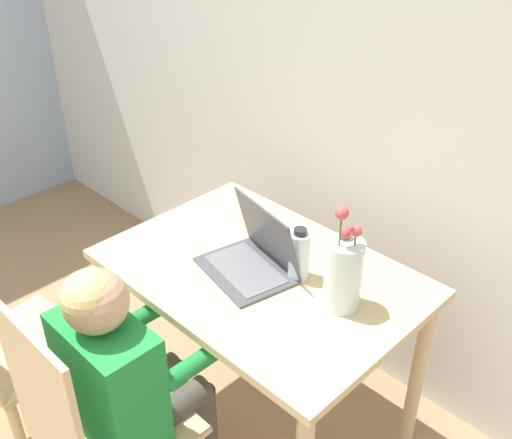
{
  "coord_description": "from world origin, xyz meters",
  "views": [
    {
      "loc": [
        1.28,
        0.48,
        1.94
      ],
      "look_at": [
        0.14,
        1.63,
        0.94
      ],
      "focal_mm": 42.0,
      "sensor_mm": 36.0,
      "label": 1
    }
  ],
  "objects": [
    {
      "name": "wall_back",
      "position": [
        0.0,
        2.23,
        1.25
      ],
      "size": [
        6.4,
        0.05,
        2.5
      ],
      "color": "silver",
      "rests_on": "ground_plane"
    },
    {
      "name": "dining_table",
      "position": [
        0.17,
        1.62,
        0.65
      ],
      "size": [
        1.03,
        0.71,
        0.76
      ],
      "color": "#D6B784",
      "rests_on": "ground_plane"
    },
    {
      "name": "chair_occupied",
      "position": [
        0.14,
        0.97,
        0.49
      ],
      "size": [
        0.4,
        0.4,
        0.97
      ],
      "rotation": [
        0.0,
        0.0,
        3.14
      ],
      "color": "#D6B784",
      "rests_on": "ground_plane"
    },
    {
      "name": "person_seated",
      "position": [
        0.14,
        1.09,
        0.65
      ],
      "size": [
        0.33,
        0.42,
        1.04
      ],
      "rotation": [
        0.0,
        0.0,
        3.14
      ],
      "color": "#1E8438",
      "rests_on": "ground_plane"
    },
    {
      "name": "laptop",
      "position": [
        0.15,
        1.61,
        0.81
      ],
      "size": [
        0.35,
        0.29,
        0.23
      ],
      "rotation": [
        0.0,
        0.0,
        -0.21
      ],
      "color": "#4C4C51",
      "rests_on": "dining_table"
    },
    {
      "name": "flower_vase",
      "position": [
        0.47,
        1.66,
        0.88
      ],
      "size": [
        0.11,
        0.11,
        0.35
      ],
      "color": "silver",
      "rests_on": "dining_table"
    },
    {
      "name": "water_bottle",
      "position": [
        0.28,
        1.68,
        0.85
      ],
      "size": [
        0.07,
        0.07,
        0.18
      ],
      "color": "silver",
      "rests_on": "dining_table"
    }
  ]
}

